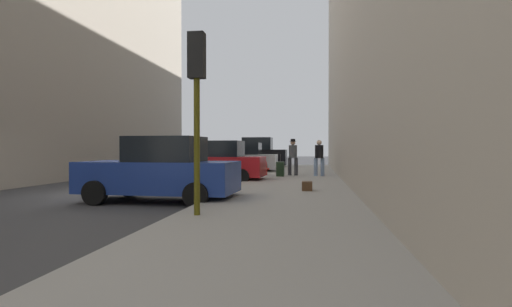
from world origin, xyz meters
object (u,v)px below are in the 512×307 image
object	(u,v)px
parked_blue_sedan	(161,171)
pedestrian_in_jeans	(319,156)
parked_red_hatchback	(216,163)
parked_silver_sedan	(242,159)
parked_black_suv	(256,154)
pedestrian_with_beanie	(293,155)
fire_hydrant	(265,168)
rolling_suitcase	(280,169)
duffel_bag	(307,186)
traffic_light	(197,83)

from	to	relation	value
parked_blue_sedan	pedestrian_in_jeans	world-z (taller)	pedestrian_in_jeans
parked_red_hatchback	parked_silver_sedan	distance (m)	6.18
parked_black_suv	pedestrian_with_beanie	size ratio (longest dim) A/B	2.60
parked_silver_sedan	fire_hydrant	size ratio (longest dim) A/B	5.97
parked_red_hatchback	fire_hydrant	size ratio (longest dim) A/B	6.05
parked_black_suv	pedestrian_with_beanie	bearing A→B (deg)	-70.99
rolling_suitcase	parked_silver_sedan	bearing A→B (deg)	122.33
parked_blue_sedan	fire_hydrant	distance (m)	9.21
pedestrian_in_jeans	rolling_suitcase	bearing A→B (deg)	-168.89
parked_silver_sedan	pedestrian_in_jeans	distance (m)	5.82
parked_blue_sedan	duffel_bag	size ratio (longest dim) A/B	9.70
fire_hydrant	rolling_suitcase	distance (m)	1.02
fire_hydrant	pedestrian_with_beanie	size ratio (longest dim) A/B	0.40
parked_silver_sedan	pedestrian_in_jeans	bearing A→B (deg)	-40.37
parked_red_hatchback	parked_black_suv	distance (m)	11.95
parked_blue_sedan	fire_hydrant	bearing A→B (deg)	78.70
parked_silver_sedan	parked_black_suv	world-z (taller)	parked_black_suv
parked_black_suv	fire_hydrant	bearing A→B (deg)	-78.99
parked_blue_sedan	pedestrian_with_beanie	world-z (taller)	pedestrian_with_beanie
parked_red_hatchback	rolling_suitcase	xyz separation A→B (m)	(2.61, 2.05, -0.36)
parked_black_suv	rolling_suitcase	xyz separation A→B (m)	(2.61, -9.90, -0.54)
pedestrian_in_jeans	parked_red_hatchback	bearing A→B (deg)	-151.43
parked_blue_sedan	traffic_light	bearing A→B (deg)	-56.46
parked_blue_sedan	parked_silver_sedan	world-z (taller)	same
parked_silver_sedan	fire_hydrant	world-z (taller)	parked_silver_sedan
traffic_light	duffel_bag	bearing A→B (deg)	66.85
pedestrian_with_beanie	traffic_light	bearing A→B (deg)	-96.28
traffic_light	pedestrian_with_beanie	size ratio (longest dim) A/B	2.03
parked_black_suv	duffel_bag	world-z (taller)	parked_black_suv
parked_red_hatchback	rolling_suitcase	size ratio (longest dim) A/B	4.10
fire_hydrant	duffel_bag	xyz separation A→B (m)	(2.15, -6.91, -0.21)
rolling_suitcase	pedestrian_with_beanie	bearing A→B (deg)	52.29
parked_silver_sedan	pedestrian_with_beanie	distance (m)	4.66
parked_blue_sedan	parked_black_suv	xyz separation A→B (m)	(-0.00, 18.29, 0.18)
pedestrian_in_jeans	fire_hydrant	bearing A→B (deg)	174.04
duffel_bag	rolling_suitcase	bearing A→B (deg)	102.10
parked_silver_sedan	traffic_light	size ratio (longest dim) A/B	1.17
parked_red_hatchback	pedestrian_with_beanie	distance (m)	4.22
parked_red_hatchback	fire_hydrant	world-z (taller)	parked_red_hatchback
fire_hydrant	pedestrian_with_beanie	bearing A→B (deg)	3.61
pedestrian_in_jeans	pedestrian_with_beanie	bearing A→B (deg)	164.13
pedestrian_with_beanie	parked_black_suv	bearing A→B (deg)	109.01
parked_red_hatchback	pedestrian_in_jeans	size ratio (longest dim) A/B	2.49
pedestrian_with_beanie	parked_silver_sedan	bearing A→B (deg)	132.89
parked_blue_sedan	traffic_light	world-z (taller)	traffic_light
pedestrian_with_beanie	duffel_bag	size ratio (longest dim) A/B	4.04
parked_silver_sedan	rolling_suitcase	world-z (taller)	parked_silver_sedan
parked_red_hatchback	rolling_suitcase	world-z (taller)	parked_red_hatchback
parked_red_hatchback	parked_silver_sedan	bearing A→B (deg)	90.00
parked_black_suv	duffel_bag	distance (m)	16.67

